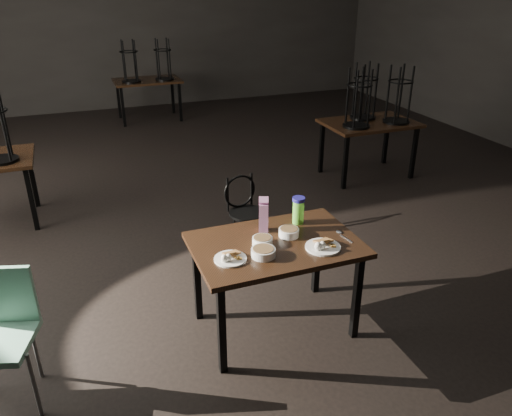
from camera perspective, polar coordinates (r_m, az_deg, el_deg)
name	(u,v)px	position (r m, az deg, el deg)	size (l,w,h in m)	color
main_table	(276,252)	(3.65, 2.24, -5.03)	(1.20, 0.80, 0.75)	black
plate_left	(230,257)	(3.39, -2.97, -5.65)	(0.22, 0.22, 0.07)	white
plate_right	(323,245)	(3.56, 7.66, -4.26)	(0.25, 0.25, 0.08)	white
bowl_near	(262,241)	(3.57, 0.73, -3.77)	(0.15, 0.15, 0.06)	white
bowl_far	(289,232)	(3.69, 3.78, -2.76)	(0.15, 0.15, 0.06)	white
bowl_big	(263,252)	(3.43, 0.84, -5.07)	(0.17, 0.17, 0.06)	white
juice_carton	(264,215)	(3.71, 0.87, -0.82)	(0.09, 0.09, 0.28)	#8A196E
water_bottle	(298,210)	(3.85, 4.86, -0.23)	(0.13, 0.13, 0.22)	#79F147
spoon	(340,233)	(3.78, 9.58, -2.82)	(0.05, 0.21, 0.01)	silver
bentwood_chair	(244,207)	(4.89, -1.37, 0.14)	(0.37, 0.36, 0.74)	black
bg_table_right	(371,120)	(6.80, 12.96, 9.79)	(1.20, 0.80, 1.48)	black
bg_table_far	(147,80)	(9.66, -12.32, 14.12)	(1.20, 0.80, 1.48)	black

